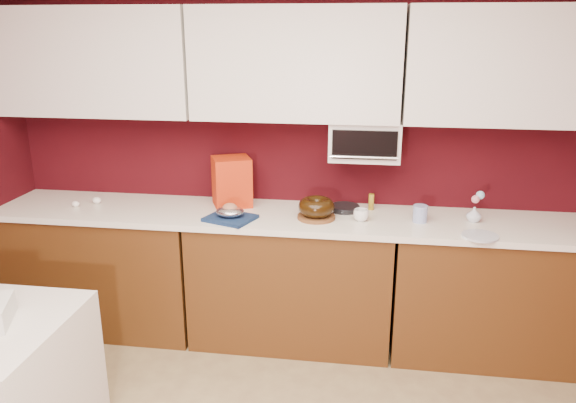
# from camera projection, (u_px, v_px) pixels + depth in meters

# --- Properties ---
(wall_back) EXTENTS (4.00, 0.02, 2.50)m
(wall_back) POSITION_uv_depth(u_px,v_px,m) (298.00, 152.00, 3.85)
(wall_back) COLOR #39070D
(wall_back) RESTS_ON floor
(base_cabinet_left) EXTENTS (1.31, 0.58, 0.86)m
(base_cabinet_left) POSITION_uv_depth(u_px,v_px,m) (106.00, 268.00, 3.98)
(base_cabinet_left) COLOR #512D10
(base_cabinet_left) RESTS_ON floor
(base_cabinet_center) EXTENTS (1.31, 0.58, 0.86)m
(base_cabinet_center) POSITION_uv_depth(u_px,v_px,m) (292.00, 280.00, 3.80)
(base_cabinet_center) COLOR #512D10
(base_cabinet_center) RESTS_ON floor
(base_cabinet_right) EXTENTS (1.31, 0.58, 0.86)m
(base_cabinet_right) POSITION_uv_depth(u_px,v_px,m) (496.00, 293.00, 3.61)
(base_cabinet_right) COLOR #512D10
(base_cabinet_right) RESTS_ON floor
(countertop) EXTENTS (4.00, 0.62, 0.04)m
(countertop) POSITION_uv_depth(u_px,v_px,m) (292.00, 217.00, 3.66)
(countertop) COLOR white
(countertop) RESTS_ON base_cabinet_center
(upper_cabinet_left) EXTENTS (1.31, 0.33, 0.70)m
(upper_cabinet_left) POSITION_uv_depth(u_px,v_px,m) (95.00, 62.00, 3.70)
(upper_cabinet_left) COLOR white
(upper_cabinet_left) RESTS_ON wall_back
(upper_cabinet_center) EXTENTS (1.31, 0.33, 0.70)m
(upper_cabinet_center) POSITION_uv_depth(u_px,v_px,m) (296.00, 64.00, 3.51)
(upper_cabinet_center) COLOR white
(upper_cabinet_center) RESTS_ON wall_back
(upper_cabinet_right) EXTENTS (1.31, 0.33, 0.70)m
(upper_cabinet_right) POSITION_uv_depth(u_px,v_px,m) (518.00, 66.00, 3.33)
(upper_cabinet_right) COLOR white
(upper_cabinet_right) RESTS_ON wall_back
(toaster_oven) EXTENTS (0.45, 0.30, 0.25)m
(toaster_oven) POSITION_uv_depth(u_px,v_px,m) (365.00, 140.00, 3.61)
(toaster_oven) COLOR white
(toaster_oven) RESTS_ON upper_cabinet_center
(toaster_oven_door) EXTENTS (0.40, 0.02, 0.18)m
(toaster_oven_door) POSITION_uv_depth(u_px,v_px,m) (364.00, 145.00, 3.46)
(toaster_oven_door) COLOR black
(toaster_oven_door) RESTS_ON toaster_oven
(toaster_oven_handle) EXTENTS (0.42, 0.02, 0.02)m
(toaster_oven_handle) POSITION_uv_depth(u_px,v_px,m) (364.00, 157.00, 3.47)
(toaster_oven_handle) COLOR silver
(toaster_oven_handle) RESTS_ON toaster_oven
(cake_base) EXTENTS (0.29, 0.29, 0.02)m
(cake_base) POSITION_uv_depth(u_px,v_px,m) (316.00, 217.00, 3.58)
(cake_base) COLOR brown
(cake_base) RESTS_ON countertop
(bundt_cake) EXTENTS (0.25, 0.25, 0.09)m
(bundt_cake) POSITION_uv_depth(u_px,v_px,m) (316.00, 207.00, 3.56)
(bundt_cake) COLOR black
(bundt_cake) RESTS_ON cake_base
(navy_towel) EXTENTS (0.35, 0.32, 0.02)m
(navy_towel) POSITION_uv_depth(u_px,v_px,m) (230.00, 218.00, 3.56)
(navy_towel) COLOR #14274C
(navy_towel) RESTS_ON countertop
(foil_ham_nest) EXTENTS (0.18, 0.16, 0.07)m
(foil_ham_nest) POSITION_uv_depth(u_px,v_px,m) (230.00, 212.00, 3.55)
(foil_ham_nest) COLOR silver
(foil_ham_nest) RESTS_ON navy_towel
(roasted_ham) EXTENTS (0.12, 0.11, 0.06)m
(roasted_ham) POSITION_uv_depth(u_px,v_px,m) (230.00, 208.00, 3.54)
(roasted_ham) COLOR #AD6C4F
(roasted_ham) RESTS_ON foil_ham_nest
(pandoro_box) EXTENTS (0.31, 0.30, 0.33)m
(pandoro_box) POSITION_uv_depth(u_px,v_px,m) (232.00, 182.00, 3.80)
(pandoro_box) COLOR #AB100B
(pandoro_box) RESTS_ON countertop
(dark_pan) EXTENTS (0.23, 0.23, 0.03)m
(dark_pan) POSITION_uv_depth(u_px,v_px,m) (345.00, 208.00, 3.74)
(dark_pan) COLOR black
(dark_pan) RESTS_ON countertop
(coffee_mug) EXTENTS (0.11, 0.11, 0.09)m
(coffee_mug) POSITION_uv_depth(u_px,v_px,m) (361.00, 214.00, 3.53)
(coffee_mug) COLOR white
(coffee_mug) RESTS_ON countertop
(blue_jar) EXTENTS (0.11, 0.11, 0.11)m
(blue_jar) POSITION_uv_depth(u_px,v_px,m) (420.00, 214.00, 3.51)
(blue_jar) COLOR #1B3C99
(blue_jar) RESTS_ON countertop
(flower_vase) EXTENTS (0.08, 0.08, 0.11)m
(flower_vase) POSITION_uv_depth(u_px,v_px,m) (474.00, 213.00, 3.51)
(flower_vase) COLOR silver
(flower_vase) RESTS_ON countertop
(flower_pink) EXTENTS (0.05, 0.05, 0.05)m
(flower_pink) POSITION_uv_depth(u_px,v_px,m) (476.00, 199.00, 3.48)
(flower_pink) COLOR pink
(flower_pink) RESTS_ON flower_vase
(flower_blue) EXTENTS (0.05, 0.05, 0.05)m
(flower_blue) POSITION_uv_depth(u_px,v_px,m) (480.00, 195.00, 3.49)
(flower_blue) COLOR #8CC4E1
(flower_blue) RESTS_ON flower_vase
(china_plate) EXTENTS (0.27, 0.27, 0.01)m
(china_plate) POSITION_uv_depth(u_px,v_px,m) (480.00, 236.00, 3.27)
(china_plate) COLOR silver
(china_plate) RESTS_ON countertop
(amber_bottle) EXTENTS (0.05, 0.05, 0.11)m
(amber_bottle) POSITION_uv_depth(u_px,v_px,m) (371.00, 202.00, 3.74)
(amber_bottle) COLOR olive
(amber_bottle) RESTS_ON countertop
(egg_left) EXTENTS (0.06, 0.06, 0.04)m
(egg_left) POSITION_uv_depth(u_px,v_px,m) (76.00, 204.00, 3.81)
(egg_left) COLOR white
(egg_left) RESTS_ON countertop
(egg_right) EXTENTS (0.06, 0.05, 0.05)m
(egg_right) POSITION_uv_depth(u_px,v_px,m) (97.00, 200.00, 3.88)
(egg_right) COLOR white
(egg_right) RESTS_ON countertop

